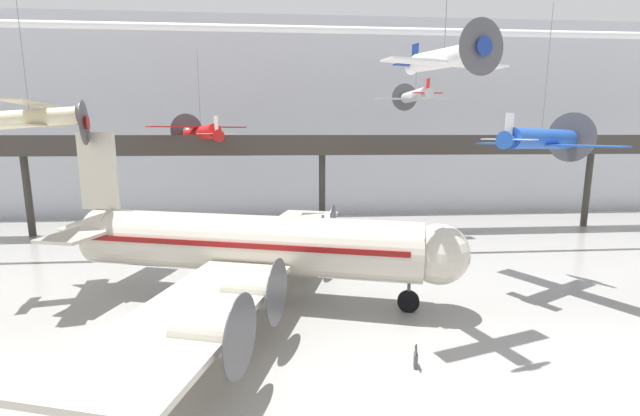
% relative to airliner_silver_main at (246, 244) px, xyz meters
% --- Properties ---
extents(hangar_back_wall, '(140.00, 3.00, 24.64)m').
position_rel_airliner_silver_main_xyz_m(hangar_back_wall, '(6.46, 29.69, 8.67)').
color(hangar_back_wall, silver).
rests_on(hangar_back_wall, ground).
extents(mezzanine_walkway, '(110.00, 3.20, 10.37)m').
position_rel_airliner_silver_main_xyz_m(mezzanine_walkway, '(6.46, 17.99, 5.05)').
color(mezzanine_walkway, '#38332D').
rests_on(mezzanine_walkway, ground).
extents(ceiling_truss_beam, '(120.00, 0.60, 0.60)m').
position_rel_airliner_silver_main_xyz_m(ceiling_truss_beam, '(6.46, 10.64, 15.36)').
color(ceiling_truss_beam, silver).
extents(airliner_silver_main, '(27.15, 31.51, 10.65)m').
position_rel_airliner_silver_main_xyz_m(airliner_silver_main, '(0.00, 0.00, 0.00)').
color(airliner_silver_main, beige).
rests_on(airliner_silver_main, ground).
extents(suspended_plane_red_highwing, '(9.09, 8.32, 9.52)m').
position_rel_airliner_silver_main_xyz_m(suspended_plane_red_highwing, '(-5.76, 17.25, 6.94)').
color(suspended_plane_red_highwing, red).
extents(suspended_plane_blue_trainer, '(8.21, 9.26, 9.98)m').
position_rel_airliner_silver_main_xyz_m(suspended_plane_blue_trainer, '(19.29, 0.52, 6.55)').
color(suspended_plane_blue_trainer, '#1E4CAD').
extents(suspended_plane_cream_biplane, '(6.65, 8.03, 8.81)m').
position_rel_airliner_silver_main_xyz_m(suspended_plane_cream_biplane, '(-12.98, 1.50, 7.88)').
color(suspended_plane_cream_biplane, beige).
extents(suspended_plane_silver_racer, '(7.74, 6.31, 5.88)m').
position_rel_airliner_silver_main_xyz_m(suspended_plane_silver_racer, '(15.15, 14.98, 10.46)').
color(suspended_plane_silver_racer, silver).
extents(suspended_plane_white_twin, '(6.66, 5.64, 5.68)m').
position_rel_airliner_silver_main_xyz_m(suspended_plane_white_twin, '(10.16, -5.87, 10.45)').
color(suspended_plane_white_twin, silver).
extents(info_sign_pedestal, '(0.24, 0.77, 1.24)m').
position_rel_airliner_silver_main_xyz_m(info_sign_pedestal, '(8.38, -8.96, -3.19)').
color(info_sign_pedestal, '#4C4C51').
rests_on(info_sign_pedestal, ground).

